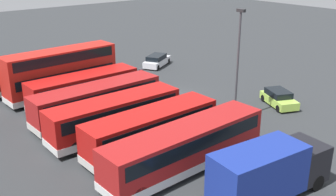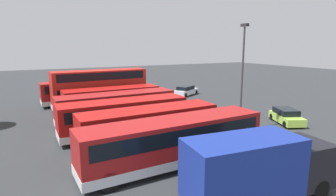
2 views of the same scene
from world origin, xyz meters
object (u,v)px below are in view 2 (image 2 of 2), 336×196
object	(u,v)px
bus_single_deck_near_end	(175,140)
bus_single_deck_seventh	(91,91)
car_hatchback_silver	(186,91)
car_small_green	(286,116)
bus_double_decker_sixth	(100,88)
bus_single_deck_fifth	(112,100)
waste_bin_yellow	(170,97)
lamp_post_tall	(242,71)
bus_single_deck_third	(124,116)
box_truck_blue	(257,166)
bus_single_deck_second	(150,126)
bus_single_deck_fourth	(117,107)

from	to	relation	value
bus_single_deck_near_end	bus_single_deck_seventh	distance (m)	21.58
bus_single_deck_seventh	car_hatchback_silver	xyz separation A→B (m)	(-0.99, -13.88, -0.92)
car_hatchback_silver	car_small_green	xyz separation A→B (m)	(-17.51, -0.47, -0.00)
bus_double_decker_sixth	car_hatchback_silver	bearing A→B (deg)	-79.08
bus_single_deck_fifth	waste_bin_yellow	world-z (taller)	bus_single_deck_fifth
car_hatchback_silver	lamp_post_tall	bearing A→B (deg)	163.37
bus_single_deck_fifth	bus_single_deck_third	bearing A→B (deg)	171.17
bus_double_decker_sixth	lamp_post_tall	xyz separation A→B (m)	(-14.59, -8.42, 2.82)
bus_single_deck_fifth	box_truck_blue	size ratio (longest dim) A/B	1.31
bus_single_deck_second	car_small_green	distance (m)	14.23
bus_double_decker_sixth	bus_single_deck_second	bearing A→B (deg)	179.32
bus_double_decker_sixth	waste_bin_yellow	world-z (taller)	bus_double_decker_sixth
bus_single_deck_near_end	waste_bin_yellow	xyz separation A→B (m)	(18.15, -9.45, -1.15)
bus_single_deck_near_end	bus_single_deck_third	distance (m)	7.22
bus_single_deck_fourth	lamp_post_tall	world-z (taller)	lamp_post_tall
bus_single_deck_third	car_hatchback_silver	world-z (taller)	bus_single_deck_third
bus_single_deck_second	car_hatchback_silver	xyz separation A→B (m)	(17.17, -13.73, -0.92)
bus_single_deck_fifth	bus_single_deck_seventh	distance (m)	7.46
bus_single_deck_fourth	bus_single_deck_fifth	xyz separation A→B (m)	(3.39, -0.56, -0.00)
bus_double_decker_sixth	bus_single_deck_seventh	size ratio (longest dim) A/B	0.91
bus_single_deck_third	bus_single_deck_fourth	world-z (taller)	same
bus_single_deck_second	waste_bin_yellow	world-z (taller)	bus_single_deck_second
bus_single_deck_near_end	lamp_post_tall	world-z (taller)	lamp_post_tall
bus_single_deck_fourth	box_truck_blue	distance (m)	16.09
bus_single_deck_fourth	bus_single_deck_fifth	world-z (taller)	same
bus_single_deck_near_end	lamp_post_tall	bearing A→B (deg)	-68.11
waste_bin_yellow	bus_single_deck_third	bearing A→B (deg)	137.00
bus_single_deck_third	box_truck_blue	bearing A→B (deg)	-169.38
bus_single_deck_fourth	lamp_post_tall	xyz separation A→B (m)	(-7.36, -8.69, 3.65)
bus_single_deck_seventh	bus_double_decker_sixth	bearing A→B (deg)	-174.90
bus_double_decker_sixth	car_small_green	distance (m)	20.53
box_truck_blue	lamp_post_tall	xyz separation A→B (m)	(8.62, -6.88, 3.56)
bus_single_deck_seventh	car_small_green	world-z (taller)	bus_single_deck_seventh
lamp_post_tall	bus_single_deck_fifth	bearing A→B (deg)	37.09
bus_double_decker_sixth	box_truck_blue	xyz separation A→B (m)	(-23.21, -1.53, -0.74)
bus_single_deck_second	box_truck_blue	distance (m)	8.83
bus_single_deck_fourth	bus_single_deck_seventh	bearing A→B (deg)	0.25
bus_single_deck_second	car_small_green	size ratio (longest dim) A/B	2.36
bus_single_deck_fourth	box_truck_blue	size ratio (longest dim) A/B	1.45
bus_double_decker_sixth	lamp_post_tall	distance (m)	17.08
bus_single_deck_fifth	car_hatchback_silver	distance (m)	14.78
bus_single_deck_third	bus_single_deck_seventh	size ratio (longest dim) A/B	0.88
bus_single_deck_fifth	box_truck_blue	distance (m)	19.42
bus_single_deck_seventh	box_truck_blue	size ratio (longest dim) A/B	1.56
bus_single_deck_near_end	bus_single_deck_fifth	world-z (taller)	same
bus_single_deck_third	bus_single_deck_seventh	world-z (taller)	same
bus_single_deck_near_end	bus_single_deck_fifth	size ratio (longest dim) A/B	1.19
bus_single_deck_third	bus_double_decker_sixth	bearing A→B (deg)	-4.21
bus_single_deck_second	car_hatchback_silver	world-z (taller)	bus_single_deck_second
bus_single_deck_near_end	waste_bin_yellow	bearing A→B (deg)	-27.51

